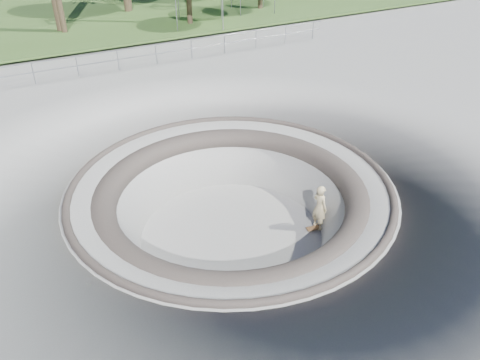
{
  "coord_description": "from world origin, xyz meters",
  "views": [
    {
      "loc": [
        -5.77,
        -11.03,
        7.96
      ],
      "look_at": [
        0.48,
        0.27,
        -0.1
      ],
      "focal_mm": 35.0,
      "sensor_mm": 36.0,
      "label": 1
    }
  ],
  "objects": [
    {
      "name": "ground",
      "position": [
        0.0,
        0.0,
        0.0
      ],
      "size": [
        180.0,
        180.0,
        0.0
      ],
      "primitive_type": "plane",
      "color": "#A3A29D",
      "rests_on": "ground"
    },
    {
      "name": "skate_bowl",
      "position": [
        0.0,
        0.0,
        -1.83
      ],
      "size": [
        14.0,
        14.0,
        4.1
      ],
      "color": "#A3A29D",
      "rests_on": "ground"
    },
    {
      "name": "distant_hills",
      "position": [
        3.78,
        57.17,
        -7.02
      ],
      "size": [
        103.2,
        45.0,
        28.6
      ],
      "color": "olive",
      "rests_on": "ground"
    },
    {
      "name": "safety_railing",
      "position": [
        0.0,
        12.0,
        0.69
      ],
      "size": [
        25.0,
        0.06,
        1.03
      ],
      "color": "gray",
      "rests_on": "ground"
    },
    {
      "name": "skateboard",
      "position": [
        2.65,
        -1.26,
        -1.84
      ],
      "size": [
        0.81,
        0.38,
        0.08
      ],
      "color": "#915D3A",
      "rests_on": "ground"
    },
    {
      "name": "skater",
      "position": [
        2.65,
        -1.26,
        -0.99
      ],
      "size": [
        0.43,
        0.62,
        1.65
      ],
      "primitive_type": "imported",
      "rotation": [
        0.0,
        0.0,
        1.63
      ],
      "color": "#D3BD88",
      "rests_on": "skateboard"
    }
  ]
}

